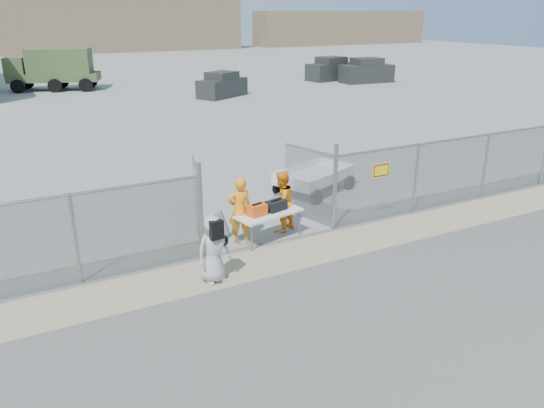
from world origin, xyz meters
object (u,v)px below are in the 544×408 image
visitor (213,249)px  utility_trailer (315,180)px  security_worker_left (240,210)px  folding_table (269,226)px  security_worker_right (281,202)px

visitor → utility_trailer: 7.10m
security_worker_left → utility_trailer: bearing=-140.6°
security_worker_left → utility_trailer: 4.85m
folding_table → utility_trailer: bearing=29.7°
folding_table → utility_trailer: utility_trailer is taller
security_worker_left → visitor: bearing=56.6°
visitor → utility_trailer: size_ratio=0.44×
security_worker_left → folding_table: bearing=164.7°
folding_table → utility_trailer: (3.30, 2.94, 0.04)m
utility_trailer → folding_table: bearing=-161.1°
folding_table → security_worker_right: size_ratio=1.07×
security_worker_left → utility_trailer: size_ratio=0.50×
folding_table → security_worker_left: (-0.74, 0.29, 0.51)m
folding_table → visitor: visitor is taller
utility_trailer → visitor: bearing=-163.9°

